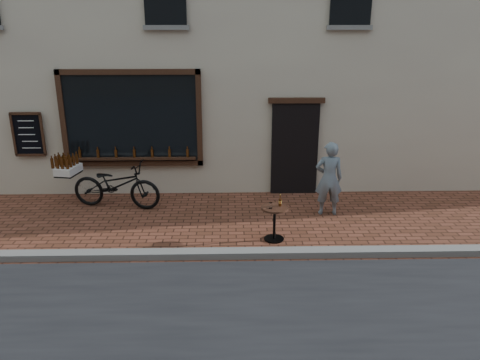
{
  "coord_description": "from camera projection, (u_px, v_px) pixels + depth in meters",
  "views": [
    {
      "loc": [
        0.34,
        -7.25,
        3.96
      ],
      "look_at": [
        0.55,
        1.2,
        1.1
      ],
      "focal_mm": 35.0,
      "sensor_mm": 36.0,
      "label": 1
    }
  ],
  "objects": [
    {
      "name": "kerb",
      "position": [
        211.0,
        254.0,
        8.3
      ],
      "size": [
        90.0,
        0.25,
        0.12
      ],
      "primitive_type": "cube",
      "color": "slate",
      "rests_on": "ground"
    },
    {
      "name": "pedestrian",
      "position": [
        329.0,
        179.0,
        9.94
      ],
      "size": [
        0.6,
        0.4,
        1.61
      ],
      "primitive_type": "imported",
      "rotation": [
        0.0,
        0.0,
        3.11
      ],
      "color": "slate",
      "rests_on": "ground"
    },
    {
      "name": "bistro_table",
      "position": [
        275.0,
        216.0,
        8.83
      ],
      "size": [
        0.52,
        0.52,
        0.89
      ],
      "color": "black",
      "rests_on": "ground"
    },
    {
      "name": "cargo_bicycle",
      "position": [
        114.0,
        184.0,
        10.39
      ],
      "size": [
        2.45,
        1.08,
        1.13
      ],
      "rotation": [
        0.0,
        0.0,
        1.38
      ],
      "color": "black",
      "rests_on": "ground"
    },
    {
      "name": "ground",
      "position": [
        210.0,
        262.0,
        8.13
      ],
      "size": [
        90.0,
        90.0,
        0.0
      ],
      "primitive_type": "plane",
      "color": "#522A1A",
      "rests_on": "ground"
    }
  ]
}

